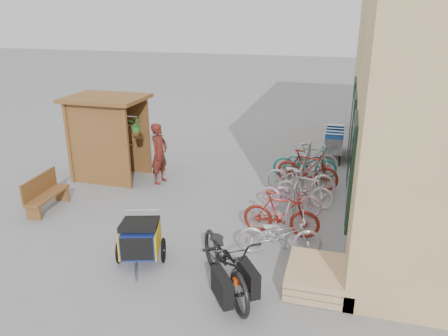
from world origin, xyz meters
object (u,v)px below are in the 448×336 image
(bike_6, at_px, (305,163))
(bike_0, at_px, (280,234))
(kiosk, at_px, (105,126))
(person_kiosk, at_px, (159,154))
(bike_1, at_px, (281,214))
(bike_7, at_px, (311,159))
(bike_4, at_px, (300,176))
(pallet_stack, at_px, (315,276))
(bench, at_px, (44,193))
(bike_2, at_px, (291,196))
(bike_3, at_px, (305,189))
(child_trailer, at_px, (140,238))
(bike_5, at_px, (307,169))
(shopping_carts, at_px, (335,139))
(cargo_bike, at_px, (226,261))

(bike_6, bearing_deg, bike_0, 173.39)
(kiosk, bearing_deg, person_kiosk, 1.49)
(bike_1, xyz_separation_m, bike_7, (0.30, 3.98, -0.02))
(person_kiosk, relative_size, bike_4, 0.93)
(pallet_stack, height_order, bench, bench)
(bike_1, xyz_separation_m, bike_4, (0.15, 2.41, -0.02))
(bike_2, relative_size, bike_3, 1.07)
(child_trailer, bearing_deg, bench, 137.78)
(bench, distance_m, person_kiosk, 3.19)
(bench, relative_size, bike_5, 0.81)
(shopping_carts, distance_m, bike_2, 4.75)
(kiosk, distance_m, shopping_carts, 7.38)
(bike_1, bearing_deg, bike_6, -0.76)
(kiosk, height_order, bike_5, kiosk)
(person_kiosk, height_order, bike_0, person_kiosk)
(shopping_carts, bearing_deg, bike_3, -97.37)
(shopping_carts, height_order, bike_7, shopping_carts)
(bike_0, relative_size, bike_7, 1.05)
(cargo_bike, distance_m, bike_5, 5.26)
(bike_7, bearing_deg, child_trailer, 141.65)
(kiosk, relative_size, bike_7, 1.55)
(bench, distance_m, cargo_bike, 5.52)
(bike_1, bearing_deg, bike_4, -1.88)
(bike_0, xyz_separation_m, bike_2, (-0.04, 2.02, -0.02))
(kiosk, xyz_separation_m, bike_5, (5.67, 0.81, -1.02))
(shopping_carts, bearing_deg, bike_5, -101.65)
(bench, bearing_deg, pallet_stack, -16.48)
(shopping_carts, height_order, child_trailer, shopping_carts)
(bike_2, relative_size, bike_7, 1.00)
(cargo_bike, height_order, bike_5, cargo_bike)
(bike_1, height_order, bike_4, bike_1)
(bench, height_order, person_kiosk, person_kiosk)
(bike_4, xyz_separation_m, bike_5, (0.13, 0.52, 0.04))
(bike_5, relative_size, bike_7, 1.10)
(child_trailer, height_order, bike_1, bike_1)
(child_trailer, relative_size, cargo_bike, 0.70)
(child_trailer, relative_size, bike_6, 0.87)
(bike_2, height_order, bike_7, bike_7)
(child_trailer, xyz_separation_m, bike_0, (2.57, 1.00, -0.07))
(bike_3, bearing_deg, person_kiosk, 98.11)
(bike_1, bearing_deg, kiosk, 70.10)
(kiosk, xyz_separation_m, bike_6, (5.54, 1.47, -1.07))
(bike_0, bearing_deg, bike_2, -8.80)
(pallet_stack, bearing_deg, child_trailer, -179.10)
(cargo_bike, bearing_deg, bike_2, 43.92)
(shopping_carts, relative_size, bike_3, 1.32)
(child_trailer, xyz_separation_m, bike_2, (2.53, 3.02, -0.09))
(bike_1, bearing_deg, bike_3, -9.94)
(person_kiosk, bearing_deg, bike_7, -57.07)
(bike_0, distance_m, bike_2, 2.02)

